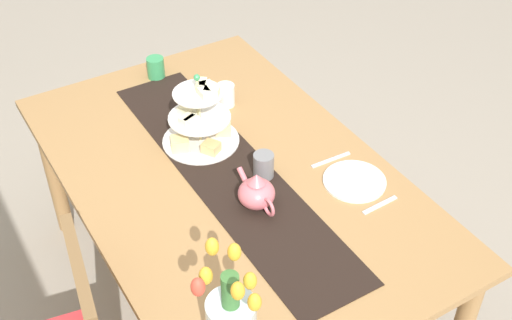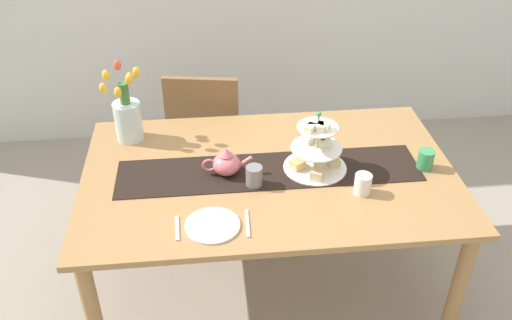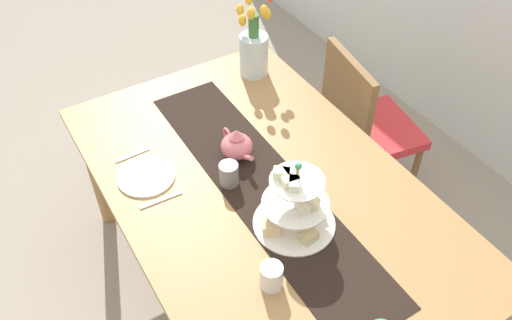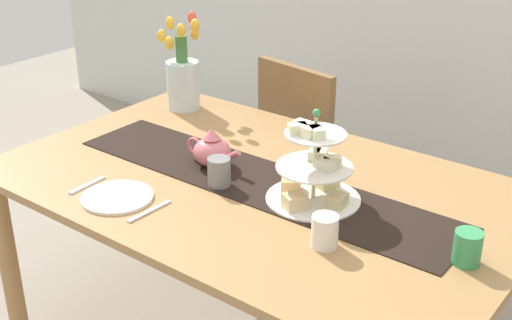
{
  "view_description": "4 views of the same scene",
  "coord_description": "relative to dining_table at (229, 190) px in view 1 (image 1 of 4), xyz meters",
  "views": [
    {
      "loc": [
        -1.67,
        0.89,
        2.35
      ],
      "look_at": [
        -0.08,
        -0.07,
        0.82
      ],
      "focal_mm": 47.31,
      "sensor_mm": 36.0,
      "label": 1
    },
    {
      "loc": [
        -0.28,
        -2.1,
        2.23
      ],
      "look_at": [
        -0.06,
        0.02,
        0.79
      ],
      "focal_mm": 38.68,
      "sensor_mm": 36.0,
      "label": 2
    },
    {
      "loc": [
        1.2,
        -0.75,
        2.24
      ],
      "look_at": [
        -0.06,
        0.01,
        0.82
      ],
      "focal_mm": 37.38,
      "sensor_mm": 36.0,
      "label": 3
    },
    {
      "loc": [
        1.23,
        -1.62,
        1.75
      ],
      "look_at": [
        -0.01,
        -0.0,
        0.81
      ],
      "focal_mm": 47.97,
      "sensor_mm": 36.0,
      "label": 4
    }
  ],
  "objects": [
    {
      "name": "mug_orange",
      "position": [
        0.74,
        -0.05,
        0.13
      ],
      "size": [
        0.08,
        0.08,
        0.09
      ],
      "primitive_type": "cylinder",
      "color": "#389356",
      "rests_on": "dining_table"
    },
    {
      "name": "knife_left",
      "position": [
        -0.14,
        -0.37,
        0.09
      ],
      "size": [
        0.02,
        0.17,
        0.01
      ],
      "primitive_type": "cube",
      "rotation": [
        0.0,
        0.0,
        -0.04
      ],
      "color": "silver",
      "rests_on": "dining_table"
    },
    {
      "name": "dinner_plate_left",
      "position": [
        -0.28,
        -0.37,
        0.09
      ],
      "size": [
        0.23,
        0.23,
        0.01
      ],
      "primitive_type": "cylinder",
      "color": "white",
      "rests_on": "dining_table"
    },
    {
      "name": "ground_plane",
      "position": [
        0.0,
        0.0,
        -0.64
      ],
      "size": [
        8.0,
        8.0,
        0.0
      ],
      "primitive_type": "plane",
      "color": "gray"
    },
    {
      "name": "tiered_cake_stand",
      "position": [
        0.22,
        0.0,
        0.18
      ],
      "size": [
        0.3,
        0.3,
        0.3
      ],
      "color": "beige",
      "rests_on": "table_runner"
    },
    {
      "name": "teapot",
      "position": [
        -0.2,
        0.0,
        0.14
      ],
      "size": [
        0.24,
        0.13,
        0.14
      ],
      "color": "#D66B75",
      "rests_on": "table_runner"
    },
    {
      "name": "dining_table",
      "position": [
        0.0,
        0.0,
        0.0
      ],
      "size": [
        1.75,
        1.09,
        0.73
      ],
      "color": "#A37747",
      "rests_on": "ground_plane"
    },
    {
      "name": "table_runner",
      "position": [
        0.0,
        0.0,
        0.09
      ],
      "size": [
        1.43,
        0.3,
        0.0
      ],
      "primitive_type": "cube",
      "color": "black",
      "rests_on": "dining_table"
    },
    {
      "name": "mug_grey",
      "position": [
        -0.08,
        -0.1,
        0.14
      ],
      "size": [
        0.08,
        0.08,
        0.09
      ],
      "primitive_type": "cylinder",
      "color": "slate",
      "rests_on": "table_runner"
    },
    {
      "name": "mug_white_text",
      "position": [
        0.39,
        -0.21,
        0.13
      ],
      "size": [
        0.08,
        0.08,
        0.09
      ],
      "primitive_type": "cylinder",
      "color": "white",
      "rests_on": "dining_table"
    },
    {
      "name": "fork_left",
      "position": [
        -0.43,
        -0.37,
        0.09
      ],
      "size": [
        0.02,
        0.15,
        0.01
      ],
      "primitive_type": "cube",
      "rotation": [
        0.0,
        0.0,
        0.04
      ],
      "color": "silver",
      "rests_on": "dining_table"
    }
  ]
}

